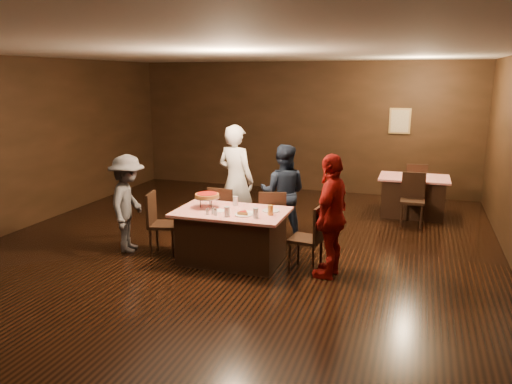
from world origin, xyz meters
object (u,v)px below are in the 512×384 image
glass_back (235,201)px  chair_end_left (164,223)px  chair_far_left (225,215)px  back_table (413,196)px  glass_amber (270,210)px  glass_front_left (227,211)px  diner_white_jacket (236,180)px  diner_red_shirt (331,216)px  main_table (232,236)px  glass_front_right (256,213)px  chair_back_near (412,200)px  chair_end_right (306,238)px  pizza_stand (207,196)px  diner_navy_hoodie (283,193)px  plate_empty (271,211)px  diner_grey_knit (128,204)px  chair_far_right (273,219)px  chair_back_far (414,185)px

glass_back → chair_end_left: bearing=-164.1°
chair_far_left → chair_end_left: 1.03m
back_table → glass_amber: 3.97m
chair_end_left → glass_front_left: chair_end_left is taller
diner_white_jacket → diner_red_shirt: diner_white_jacket is taller
chair_end_left → glass_back: 1.15m
main_table → glass_front_right: bearing=-29.1°
chair_back_near → chair_end_right: bearing=-117.3°
chair_far_left → pizza_stand: bearing=92.2°
pizza_stand → glass_front_right: size_ratio=2.71×
glass_front_right → diner_white_jacket: bearing=119.4°
diner_navy_hoodie → glass_front_left: 1.57m
plate_empty → pizza_stand: bearing=-174.0°
back_table → pizza_stand: pizza_stand is taller
main_table → glass_amber: glass_amber is taller
diner_grey_knit → glass_front_left: (1.73, -0.25, 0.09)m
back_table → chair_end_left: (-3.56, -3.43, 0.09)m
glass_front_left → chair_back_near: bearing=51.5°
glass_front_right → chair_back_near: bearing=56.0°
chair_end_left → chair_back_near: 4.48m
chair_end_left → glass_amber: size_ratio=6.79×
plate_empty → glass_amber: 0.22m
chair_far_right → diner_red_shirt: diner_red_shirt is taller
main_table → diner_red_shirt: 1.53m
diner_navy_hoodie → diner_grey_knit: diner_navy_hoodie is taller
diner_white_jacket → glass_back: (0.35, -0.96, -0.10)m
chair_back_far → diner_grey_knit: bearing=32.5°
chair_far_right → plate_empty: size_ratio=3.80×
chair_far_left → glass_back: bearing=130.1°
glass_front_left → glass_front_right: size_ratio=1.00×
back_table → diner_navy_hoodie: 3.02m
glass_front_left → back_table: bearing=57.1°
diner_white_jacket → glass_amber: 1.65m
glass_front_left → glass_back: size_ratio=1.00×
main_table → chair_end_right: bearing=-0.0°
diner_grey_knit → glass_amber: bearing=-105.2°
diner_grey_knit → plate_empty: 2.24m
chair_end_left → pizza_stand: bearing=-98.6°
chair_back_far → glass_front_left: bearing=48.7°
diner_white_jacket → pizza_stand: 1.21m
chair_back_near → diner_white_jacket: size_ratio=0.50×
diner_grey_knit → glass_front_right: 2.14m
diner_navy_hoodie → glass_amber: diner_navy_hoodie is taller
chair_back_far → pizza_stand: (-2.86, -3.98, 0.48)m
chair_back_near → glass_front_left: chair_back_near is taller
diner_grey_knit → pizza_stand: (1.28, 0.10, 0.20)m
pizza_stand → chair_far_right: bearing=41.2°
chair_end_left → glass_amber: bearing=-104.4°
main_table → diner_grey_knit: 1.72m
pizza_stand → glass_front_left: pizza_stand is taller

